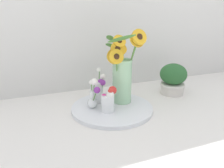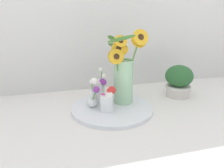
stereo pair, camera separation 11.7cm
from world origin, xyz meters
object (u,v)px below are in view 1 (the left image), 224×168
object	(u,v)px
mason_jar_sunflowers	(122,73)
vase_small_center	(108,100)
serving_tray	(112,108)
potted_plant	(173,79)
vase_bulb_right	(93,96)
vase_small_back	(97,90)

from	to	relation	value
mason_jar_sunflowers	vase_small_center	distance (m)	0.18
vase_small_center	serving_tray	bearing A→B (deg)	50.65
serving_tray	mason_jar_sunflowers	xyz separation A→B (m)	(0.08, 0.04, 0.19)
mason_jar_sunflowers	potted_plant	xyz separation A→B (m)	(0.39, 0.05, -0.09)
vase_bulb_right	potted_plant	distance (m)	0.57
serving_tray	potted_plant	world-z (taller)	potted_plant
mason_jar_sunflowers	vase_bulb_right	world-z (taller)	mason_jar_sunflowers
vase_bulb_right	potted_plant	bearing A→B (deg)	7.37
mason_jar_sunflowers	vase_small_back	xyz separation A→B (m)	(-0.13, 0.05, -0.10)
mason_jar_sunflowers	vase_bulb_right	distance (m)	0.21
vase_bulb_right	vase_small_back	xyz separation A→B (m)	(0.05, 0.07, 0.00)
mason_jar_sunflowers	vase_small_back	size ratio (longest dim) A/B	2.24
vase_small_center	potted_plant	world-z (taller)	potted_plant
vase_small_center	vase_small_back	xyz separation A→B (m)	(-0.02, 0.14, 0.01)
mason_jar_sunflowers	vase_bulb_right	size ratio (longest dim) A/B	2.53
serving_tray	vase_bulb_right	size ratio (longest dim) A/B	2.67
serving_tray	mason_jar_sunflowers	world-z (taller)	mason_jar_sunflowers
mason_jar_sunflowers	vase_small_center	world-z (taller)	mason_jar_sunflowers
serving_tray	potted_plant	bearing A→B (deg)	11.33
vase_bulb_right	vase_small_back	world-z (taller)	vase_small_back
vase_small_center	potted_plant	distance (m)	0.52
vase_small_back	potted_plant	size ratio (longest dim) A/B	0.93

